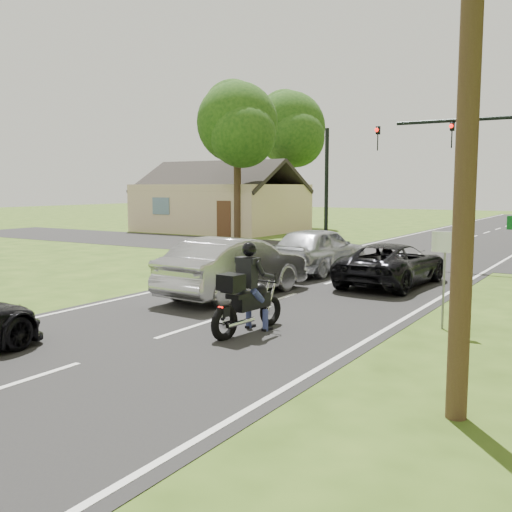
{
  "coord_description": "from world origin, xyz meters",
  "views": [
    {
      "loc": [
        8.01,
        -9.97,
        3.09
      ],
      "look_at": [
        -0.08,
        3.0,
        1.3
      ],
      "focal_mm": 42.0,
      "sensor_mm": 36.0,
      "label": 1
    }
  ],
  "objects_px": {
    "dark_suv": "(392,264)",
    "silver_sedan": "(235,267)",
    "utility_pole_near": "(472,25)",
    "traffic_signal": "(487,158)",
    "silver_suv": "(318,249)",
    "motorcycle_rider": "(246,297)",
    "sign_white": "(444,256)"
  },
  "relations": [
    {
      "from": "traffic_signal",
      "to": "silver_sedan",
      "type": "bearing_deg",
      "value": -114.49
    },
    {
      "from": "silver_suv",
      "to": "utility_pole_near",
      "type": "distance_m",
      "value": 14.21
    },
    {
      "from": "dark_suv",
      "to": "silver_sedan",
      "type": "relative_size",
      "value": 0.94
    },
    {
      "from": "utility_pole_near",
      "to": "dark_suv",
      "type": "bearing_deg",
      "value": 113.67
    },
    {
      "from": "traffic_signal",
      "to": "utility_pole_near",
      "type": "relative_size",
      "value": 0.64
    },
    {
      "from": "motorcycle_rider",
      "to": "dark_suv",
      "type": "height_order",
      "value": "motorcycle_rider"
    },
    {
      "from": "silver_sedan",
      "to": "silver_suv",
      "type": "bearing_deg",
      "value": -85.66
    },
    {
      "from": "traffic_signal",
      "to": "dark_suv",
      "type": "bearing_deg",
      "value": -104.07
    },
    {
      "from": "silver_suv",
      "to": "utility_pole_near",
      "type": "relative_size",
      "value": 0.48
    },
    {
      "from": "sign_white",
      "to": "dark_suv",
      "type": "bearing_deg",
      "value": 119.9
    },
    {
      "from": "dark_suv",
      "to": "silver_sedan",
      "type": "height_order",
      "value": "silver_sedan"
    },
    {
      "from": "silver_sedan",
      "to": "utility_pole_near",
      "type": "height_order",
      "value": "utility_pole_near"
    },
    {
      "from": "silver_sedan",
      "to": "traffic_signal",
      "type": "bearing_deg",
      "value": -110.86
    },
    {
      "from": "motorcycle_rider",
      "to": "traffic_signal",
      "type": "xyz_separation_m",
      "value": [
        2.04,
        13.59,
        3.37
      ]
    },
    {
      "from": "utility_pole_near",
      "to": "traffic_signal",
      "type": "bearing_deg",
      "value": 100.14
    },
    {
      "from": "silver_suv",
      "to": "sign_white",
      "type": "height_order",
      "value": "sign_white"
    },
    {
      "from": "motorcycle_rider",
      "to": "sign_white",
      "type": "height_order",
      "value": "sign_white"
    },
    {
      "from": "motorcycle_rider",
      "to": "sign_white",
      "type": "relative_size",
      "value": 1.07
    },
    {
      "from": "traffic_signal",
      "to": "utility_pole_near",
      "type": "bearing_deg",
      "value": -79.86
    },
    {
      "from": "traffic_signal",
      "to": "utility_pole_near",
      "type": "distance_m",
      "value": 16.28
    },
    {
      "from": "dark_suv",
      "to": "silver_suv",
      "type": "height_order",
      "value": "silver_suv"
    },
    {
      "from": "motorcycle_rider",
      "to": "sign_white",
      "type": "bearing_deg",
      "value": 42.95
    },
    {
      "from": "dark_suv",
      "to": "utility_pole_near",
      "type": "relative_size",
      "value": 0.47
    },
    {
      "from": "silver_sedan",
      "to": "utility_pole_near",
      "type": "bearing_deg",
      "value": 145.77
    },
    {
      "from": "motorcycle_rider",
      "to": "silver_suv",
      "type": "relative_size",
      "value": 0.47
    },
    {
      "from": "silver_sedan",
      "to": "motorcycle_rider",
      "type": "bearing_deg",
      "value": 130.82
    },
    {
      "from": "dark_suv",
      "to": "traffic_signal",
      "type": "xyz_separation_m",
      "value": [
        1.51,
        6.02,
        3.47
      ]
    },
    {
      "from": "motorcycle_rider",
      "to": "silver_sedan",
      "type": "relative_size",
      "value": 0.45
    },
    {
      "from": "motorcycle_rider",
      "to": "silver_suv",
      "type": "height_order",
      "value": "motorcycle_rider"
    },
    {
      "from": "utility_pole_near",
      "to": "silver_suv",
      "type": "bearing_deg",
      "value": 123.89
    },
    {
      "from": "silver_sedan",
      "to": "utility_pole_near",
      "type": "distance_m",
      "value": 10.4
    },
    {
      "from": "silver_suv",
      "to": "traffic_signal",
      "type": "xyz_separation_m",
      "value": [
        4.7,
        4.74,
        3.3
      ]
    }
  ]
}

